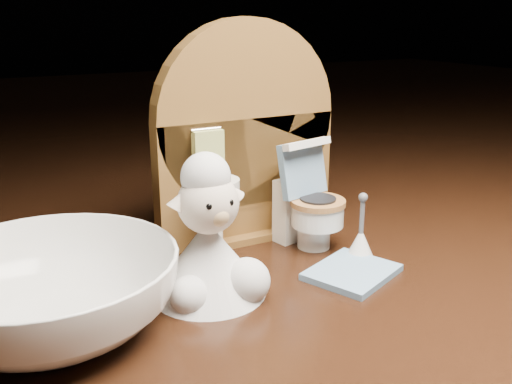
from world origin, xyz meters
TOP-DOWN VIEW (x-y plane):
  - backdrop_panel at (-0.00, 0.06)m, footprint 0.13×0.05m
  - toy_toilet at (0.03, 0.03)m, footprint 0.04×0.05m
  - bath_mat at (0.03, -0.02)m, footprint 0.06×0.06m
  - toilet_brush at (0.05, -0.00)m, footprint 0.02×0.02m
  - plush_lamb at (-0.06, -0.00)m, footprint 0.07×0.07m
  - ceramic_bowl at (-0.14, -0.00)m, footprint 0.14×0.14m

SIDE VIEW (x-z plane):
  - bath_mat at x=0.03m, z-range 0.00..0.00m
  - toilet_brush at x=0.05m, z-range -0.01..0.03m
  - ceramic_bowl at x=-0.14m, z-range 0.00..0.04m
  - toy_toilet at x=0.03m, z-range -0.01..0.06m
  - plush_lamb at x=-0.06m, z-range -0.01..0.07m
  - backdrop_panel at x=0.00m, z-range -0.01..0.14m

